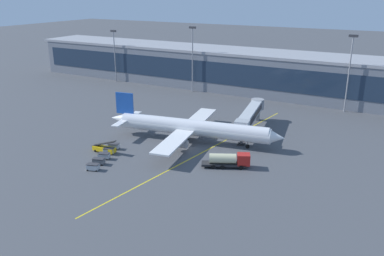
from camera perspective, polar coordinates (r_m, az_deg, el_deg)
The scene contains 15 objects.
ground_plane at distance 101.59m, azimuth -0.63°, elevation -3.06°, with size 700.00×700.00×0.00m, color #47494F.
apron_lead_in_line at distance 101.30m, azimuth 2.08°, elevation -3.14°, with size 0.30×80.00×0.01m, color yellow.
terminal_building at distance 162.20m, azimuth 7.00°, elevation 8.06°, with size 193.57×21.65×15.60m.
main_airliner at distance 105.69m, azimuth 0.01°, elevation 0.08°, with size 47.61×38.16×11.62m.
jet_bridge at distance 114.91m, azimuth 8.28°, elevation 1.97°, with size 7.87×25.49×6.59m.
fuel_tanker at distance 91.60m, azimuth 5.23°, elevation -4.50°, with size 10.80×6.98×3.25m.
belt_loader at distance 101.98m, azimuth -12.25°, elevation -2.83°, with size 6.94×2.12×3.49m.
baggage_cart_0 at distance 92.83m, azimuth -13.75°, elevation -5.32°, with size 3.00×2.32×1.48m.
baggage_cart_1 at distance 95.49m, azimuth -12.99°, elevation -4.56°, with size 3.00×2.32×1.48m.
baggage_cart_2 at distance 98.19m, azimuth -12.27°, elevation -3.83°, with size 3.00×2.32×1.48m.
baggage_cart_3 at distance 100.92m, azimuth -11.60°, elevation -3.15°, with size 3.00×2.32×1.48m.
baggage_cart_4 at distance 103.68m, azimuth -10.96°, elevation -2.50°, with size 3.00×2.32×1.48m.
apron_light_mast_0 at distance 157.01m, azimuth 0.07°, elevation 10.30°, with size 2.80×0.50×24.91m.
apron_light_mast_1 at distance 139.07m, azimuth 21.27°, elevation 7.87°, with size 2.80×0.50×24.79m.
apron_light_mast_2 at distance 178.53m, azimuth -10.84°, elevation 10.51°, with size 2.80×0.50×21.87m.
Camera 1 is at (46.66, -81.81, 38.08)m, focal length 37.93 mm.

